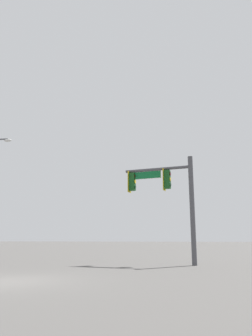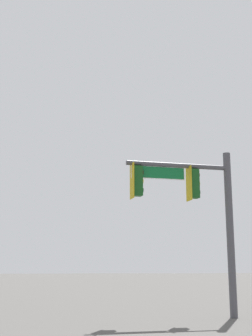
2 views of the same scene
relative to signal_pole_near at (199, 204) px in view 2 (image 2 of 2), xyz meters
name	(u,v)px [view 2 (image 2 of 2)]	position (x,y,z in m)	size (l,w,h in m)	color
signal_pole_near	(199,204)	(0.00, 0.00, 0.00)	(4.15, 0.79, 6.14)	#47474C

